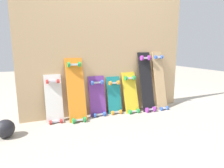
{
  "coord_description": "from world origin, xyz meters",
  "views": [
    {
      "loc": [
        -0.99,
        -2.43,
        0.92
      ],
      "look_at": [
        0.0,
        -0.07,
        0.43
      ],
      "focal_mm": 30.51,
      "sensor_mm": 36.0,
      "label": 1
    }
  ],
  "objects_px": {
    "skateboard_black": "(147,84)",
    "rubber_ball": "(5,129)",
    "skateboard_purple": "(98,98)",
    "skateboard_teal": "(114,97)",
    "skateboard_white": "(54,101)",
    "skateboard_orange": "(76,92)",
    "skateboard_natural": "(160,83)",
    "skateboard_yellow": "(131,95)"
  },
  "relations": [
    {
      "from": "skateboard_white",
      "to": "skateboard_orange",
      "type": "bearing_deg",
      "value": -8.9
    },
    {
      "from": "skateboard_white",
      "to": "skateboard_natural",
      "type": "xyz_separation_m",
      "value": [
        1.56,
        -0.05,
        0.13
      ]
    },
    {
      "from": "skateboard_white",
      "to": "skateboard_purple",
      "type": "height_order",
      "value": "skateboard_white"
    },
    {
      "from": "skateboard_natural",
      "to": "rubber_ball",
      "type": "bearing_deg",
      "value": -174.14
    },
    {
      "from": "skateboard_teal",
      "to": "rubber_ball",
      "type": "height_order",
      "value": "skateboard_teal"
    },
    {
      "from": "skateboard_teal",
      "to": "skateboard_natural",
      "type": "bearing_deg",
      "value": -4.34
    },
    {
      "from": "skateboard_natural",
      "to": "rubber_ball",
      "type": "xyz_separation_m",
      "value": [
        -2.09,
        -0.21,
        -0.3
      ]
    },
    {
      "from": "skateboard_teal",
      "to": "skateboard_natural",
      "type": "height_order",
      "value": "skateboard_natural"
    },
    {
      "from": "skateboard_teal",
      "to": "skateboard_natural",
      "type": "distance_m",
      "value": 0.76
    },
    {
      "from": "rubber_ball",
      "to": "skateboard_teal",
      "type": "bearing_deg",
      "value": 11.27
    },
    {
      "from": "skateboard_purple",
      "to": "skateboard_black",
      "type": "bearing_deg",
      "value": -4.09
    },
    {
      "from": "skateboard_teal",
      "to": "skateboard_yellow",
      "type": "xyz_separation_m",
      "value": [
        0.24,
        -0.04,
        0.03
      ]
    },
    {
      "from": "skateboard_teal",
      "to": "skateboard_natural",
      "type": "xyz_separation_m",
      "value": [
        0.73,
        -0.06,
        0.17
      ]
    },
    {
      "from": "rubber_ball",
      "to": "skateboard_yellow",
      "type": "bearing_deg",
      "value": 8.27
    },
    {
      "from": "skateboard_yellow",
      "to": "skateboard_natural",
      "type": "relative_size",
      "value": 0.68
    },
    {
      "from": "skateboard_purple",
      "to": "rubber_ball",
      "type": "xyz_separation_m",
      "value": [
        -1.1,
        -0.27,
        -0.14
      ]
    },
    {
      "from": "skateboard_white",
      "to": "skateboard_orange",
      "type": "height_order",
      "value": "skateboard_orange"
    },
    {
      "from": "skateboard_purple",
      "to": "skateboard_teal",
      "type": "relative_size",
      "value": 1.04
    },
    {
      "from": "skateboard_orange",
      "to": "skateboard_purple",
      "type": "bearing_deg",
      "value": 9.64
    },
    {
      "from": "skateboard_white",
      "to": "skateboard_teal",
      "type": "height_order",
      "value": "skateboard_white"
    },
    {
      "from": "skateboard_orange",
      "to": "skateboard_teal",
      "type": "xyz_separation_m",
      "value": [
        0.56,
        0.05,
        -0.14
      ]
    },
    {
      "from": "skateboard_orange",
      "to": "skateboard_black",
      "type": "distance_m",
      "value": 1.05
    },
    {
      "from": "skateboard_purple",
      "to": "skateboard_teal",
      "type": "bearing_deg",
      "value": -0.06
    },
    {
      "from": "skateboard_white",
      "to": "rubber_ball",
      "type": "height_order",
      "value": "skateboard_white"
    },
    {
      "from": "skateboard_white",
      "to": "skateboard_teal",
      "type": "xyz_separation_m",
      "value": [
        0.83,
        0.01,
        -0.04
      ]
    },
    {
      "from": "skateboard_teal",
      "to": "rubber_ball",
      "type": "distance_m",
      "value": 1.39
    },
    {
      "from": "skateboard_purple",
      "to": "skateboard_teal",
      "type": "height_order",
      "value": "skateboard_purple"
    },
    {
      "from": "skateboard_white",
      "to": "skateboard_orange",
      "type": "xyz_separation_m",
      "value": [
        0.27,
        -0.04,
        0.1
      ]
    },
    {
      "from": "skateboard_black",
      "to": "rubber_ball",
      "type": "bearing_deg",
      "value": -173.33
    },
    {
      "from": "skateboard_teal",
      "to": "rubber_ball",
      "type": "xyz_separation_m",
      "value": [
        -1.36,
        -0.27,
        -0.13
      ]
    },
    {
      "from": "skateboard_orange",
      "to": "skateboard_natural",
      "type": "relative_size",
      "value": 0.92
    },
    {
      "from": "skateboard_black",
      "to": "rubber_ball",
      "type": "distance_m",
      "value": 1.89
    },
    {
      "from": "skateboard_teal",
      "to": "skateboard_black",
      "type": "relative_size",
      "value": 0.64
    },
    {
      "from": "skateboard_purple",
      "to": "skateboard_teal",
      "type": "xyz_separation_m",
      "value": [
        0.25,
        -0.0,
        -0.01
      ]
    },
    {
      "from": "skateboard_yellow",
      "to": "rubber_ball",
      "type": "distance_m",
      "value": 1.63
    },
    {
      "from": "skateboard_orange",
      "to": "skateboard_yellow",
      "type": "bearing_deg",
      "value": 0.95
    },
    {
      "from": "skateboard_black",
      "to": "rubber_ball",
      "type": "xyz_separation_m",
      "value": [
        -1.86,
        -0.22,
        -0.3
      ]
    },
    {
      "from": "skateboard_teal",
      "to": "skateboard_yellow",
      "type": "bearing_deg",
      "value": -8.79
    },
    {
      "from": "skateboard_yellow",
      "to": "skateboard_natural",
      "type": "height_order",
      "value": "skateboard_natural"
    },
    {
      "from": "skateboard_natural",
      "to": "rubber_ball",
      "type": "distance_m",
      "value": 2.12
    },
    {
      "from": "skateboard_purple",
      "to": "rubber_ball",
      "type": "relative_size",
      "value": 3.18
    },
    {
      "from": "skateboard_white",
      "to": "skateboard_yellow",
      "type": "bearing_deg",
      "value": -1.57
    }
  ]
}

